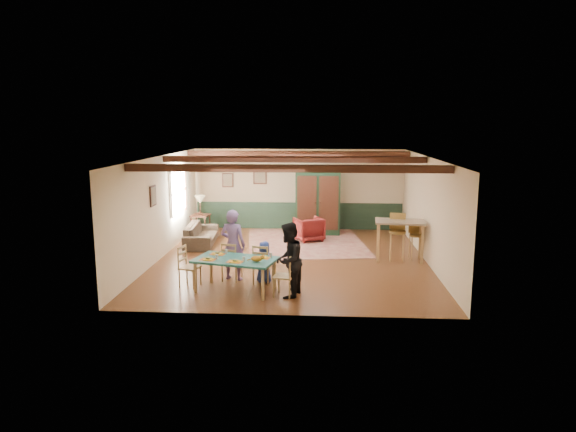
# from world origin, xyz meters

# --- Properties ---
(floor) EXTENTS (8.00, 8.00, 0.00)m
(floor) POSITION_xyz_m (0.00, 0.00, 0.00)
(floor) COLOR #512B17
(floor) RESTS_ON ground
(wall_back) EXTENTS (7.00, 0.02, 2.70)m
(wall_back) POSITION_xyz_m (0.00, 4.00, 1.35)
(wall_back) COLOR beige
(wall_back) RESTS_ON floor
(wall_left) EXTENTS (0.02, 8.00, 2.70)m
(wall_left) POSITION_xyz_m (-3.50, 0.00, 1.35)
(wall_left) COLOR beige
(wall_left) RESTS_ON floor
(wall_right) EXTENTS (0.02, 8.00, 2.70)m
(wall_right) POSITION_xyz_m (3.50, 0.00, 1.35)
(wall_right) COLOR beige
(wall_right) RESTS_ON floor
(ceiling) EXTENTS (7.00, 8.00, 0.02)m
(ceiling) POSITION_xyz_m (0.00, 0.00, 2.70)
(ceiling) COLOR white
(ceiling) RESTS_ON wall_back
(wainscot_back) EXTENTS (6.95, 0.03, 0.90)m
(wainscot_back) POSITION_xyz_m (0.00, 3.98, 0.45)
(wainscot_back) COLOR #1A3024
(wainscot_back) RESTS_ON floor
(ceiling_beam_front) EXTENTS (6.95, 0.16, 0.16)m
(ceiling_beam_front) POSITION_xyz_m (0.00, -2.30, 2.61)
(ceiling_beam_front) COLOR black
(ceiling_beam_front) RESTS_ON ceiling
(ceiling_beam_mid) EXTENTS (6.95, 0.16, 0.16)m
(ceiling_beam_mid) POSITION_xyz_m (0.00, 0.40, 2.61)
(ceiling_beam_mid) COLOR black
(ceiling_beam_mid) RESTS_ON ceiling
(ceiling_beam_back) EXTENTS (6.95, 0.16, 0.16)m
(ceiling_beam_back) POSITION_xyz_m (0.00, 3.00, 2.61)
(ceiling_beam_back) COLOR black
(ceiling_beam_back) RESTS_ON ceiling
(window_left) EXTENTS (0.06, 1.60, 1.30)m
(window_left) POSITION_xyz_m (-3.47, 1.70, 1.55)
(window_left) COLOR white
(window_left) RESTS_ON wall_left
(picture_left_wall) EXTENTS (0.04, 0.42, 0.52)m
(picture_left_wall) POSITION_xyz_m (-3.47, -0.60, 1.75)
(picture_left_wall) COLOR tan
(picture_left_wall) RESTS_ON wall_left
(picture_back_a) EXTENTS (0.45, 0.04, 0.55)m
(picture_back_a) POSITION_xyz_m (-1.30, 3.97, 1.80)
(picture_back_a) COLOR tan
(picture_back_a) RESTS_ON wall_back
(picture_back_b) EXTENTS (0.38, 0.04, 0.48)m
(picture_back_b) POSITION_xyz_m (-2.40, 3.97, 1.65)
(picture_back_b) COLOR tan
(picture_back_b) RESTS_ON wall_back
(dining_table) EXTENTS (1.88, 1.33, 0.71)m
(dining_table) POSITION_xyz_m (-1.06, -2.66, 0.36)
(dining_table) COLOR #1D5E5C
(dining_table) RESTS_ON floor
(dining_chair_far_left) EXTENTS (0.49, 0.50, 0.90)m
(dining_chair_far_left) POSITION_xyz_m (-1.27, -1.91, 0.45)
(dining_chair_far_left) COLOR tan
(dining_chair_far_left) RESTS_ON floor
(dining_chair_far_right) EXTENTS (0.49, 0.50, 0.90)m
(dining_chair_far_right) POSITION_xyz_m (-0.53, -2.09, 0.45)
(dining_chair_far_right) COLOR tan
(dining_chair_far_right) RESTS_ON floor
(dining_chair_end_left) EXTENTS (0.50, 0.49, 0.90)m
(dining_chair_end_left) POSITION_xyz_m (-2.12, -2.40, 0.45)
(dining_chair_end_left) COLOR tan
(dining_chair_end_left) RESTS_ON floor
(dining_chair_end_right) EXTENTS (0.50, 0.49, 0.90)m
(dining_chair_end_right) POSITION_xyz_m (-0.00, -2.92, 0.45)
(dining_chair_end_right) COLOR tan
(dining_chair_end_right) RESTS_ON floor
(person_man) EXTENTS (0.67, 0.52, 1.63)m
(person_man) POSITION_xyz_m (-1.25, -1.84, 0.82)
(person_man) COLOR slate
(person_man) RESTS_ON floor
(person_woman) EXTENTS (0.76, 0.88, 1.56)m
(person_woman) POSITION_xyz_m (0.09, -2.94, 0.78)
(person_woman) COLOR black
(person_woman) RESTS_ON floor
(person_child) EXTENTS (0.52, 0.40, 0.95)m
(person_child) POSITION_xyz_m (-0.51, -2.02, 0.48)
(person_child) COLOR #253C94
(person_child) RESTS_ON floor
(cat) EXTENTS (0.36, 0.21, 0.17)m
(cat) POSITION_xyz_m (-0.58, -2.88, 0.80)
(cat) COLOR orange
(cat) RESTS_ON dining_table
(place_setting_near_left) EXTENTS (0.44, 0.37, 0.11)m
(place_setting_near_left) POSITION_xyz_m (-1.63, -2.77, 0.77)
(place_setting_near_left) COLOR gold
(place_setting_near_left) RESTS_ON dining_table
(place_setting_near_center) EXTENTS (0.44, 0.37, 0.11)m
(place_setting_near_center) POSITION_xyz_m (-1.03, -2.91, 0.77)
(place_setting_near_center) COLOR gold
(place_setting_near_center) RESTS_ON dining_table
(place_setting_far_left) EXTENTS (0.44, 0.37, 0.11)m
(place_setting_far_left) POSITION_xyz_m (-1.51, -2.31, 0.77)
(place_setting_far_left) COLOR gold
(place_setting_far_left) RESTS_ON dining_table
(place_setting_far_right) EXTENTS (0.44, 0.37, 0.11)m
(place_setting_far_right) POSITION_xyz_m (-0.50, -2.56, 0.77)
(place_setting_far_right) COLOR gold
(place_setting_far_right) RESTS_ON dining_table
(area_rug) EXTENTS (3.90, 4.45, 0.01)m
(area_rug) POSITION_xyz_m (0.30, 1.98, 0.01)
(area_rug) COLOR tan
(area_rug) RESTS_ON floor
(armoire) EXTENTS (1.58, 0.66, 2.21)m
(armoire) POSITION_xyz_m (0.66, 3.19, 1.11)
(armoire) COLOR black
(armoire) RESTS_ON floor
(armchair) EXTENTS (1.03, 1.04, 0.72)m
(armchair) POSITION_xyz_m (0.39, 2.21, 0.36)
(armchair) COLOR #490E11
(armchair) RESTS_ON floor
(sofa) EXTENTS (0.96, 2.10, 0.60)m
(sofa) POSITION_xyz_m (-2.79, 1.56, 0.30)
(sofa) COLOR #382D23
(sofa) RESTS_ON floor
(end_table) EXTENTS (0.61, 0.61, 0.67)m
(end_table) POSITION_xyz_m (-3.09, 2.77, 0.34)
(end_table) COLOR black
(end_table) RESTS_ON floor
(table_lamp) EXTENTS (0.37, 0.37, 0.61)m
(table_lamp) POSITION_xyz_m (-3.09, 2.77, 0.98)
(table_lamp) COLOR #D5C689
(table_lamp) RESTS_ON end_table
(counter_table) EXTENTS (1.34, 0.85, 1.06)m
(counter_table) POSITION_xyz_m (2.81, 0.08, 0.53)
(counter_table) COLOR tan
(counter_table) RESTS_ON floor
(bar_stool_left) EXTENTS (0.49, 0.53, 1.22)m
(bar_stool_left) POSITION_xyz_m (2.75, 0.10, 0.61)
(bar_stool_left) COLOR #A3813F
(bar_stool_left) RESTS_ON floor
(bar_stool_right) EXTENTS (0.40, 0.43, 1.05)m
(bar_stool_right) POSITION_xyz_m (3.27, 0.24, 0.52)
(bar_stool_right) COLOR #A3813F
(bar_stool_right) RESTS_ON floor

